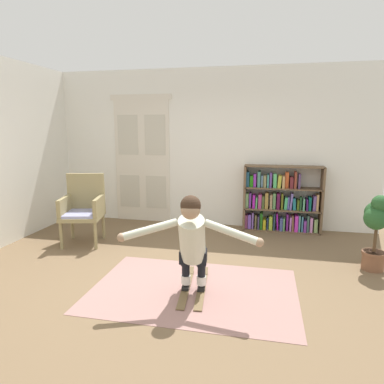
{
  "coord_description": "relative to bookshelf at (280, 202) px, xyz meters",
  "views": [
    {
      "loc": [
        1.0,
        -3.73,
        1.84
      ],
      "look_at": [
        0.13,
        0.32,
        1.05
      ],
      "focal_mm": 31.81,
      "sensor_mm": 36.0,
      "label": 1
    }
  ],
  "objects": [
    {
      "name": "skis_pair",
      "position": [
        -1.03,
        -2.54,
        -0.5
      ],
      "size": [
        0.37,
        0.99,
        0.07
      ],
      "color": "brown",
      "rests_on": "rug"
    },
    {
      "name": "wicker_chair",
      "position": [
        -3.1,
        -1.31,
        0.06
      ],
      "size": [
        0.72,
        0.72,
        1.1
      ],
      "color": "#938558",
      "rests_on": "ground"
    },
    {
      "name": "back_wall",
      "position": [
        -1.28,
        0.21,
        0.92
      ],
      "size": [
        6.0,
        0.1,
        2.9
      ],
      "primitive_type": "cube",
      "color": "white",
      "rests_on": "ground"
    },
    {
      "name": "bookshelf",
      "position": [
        0.0,
        0.0,
        0.0
      ],
      "size": [
        1.36,
        0.3,
        1.18
      ],
      "color": "brown",
      "rests_on": "ground"
    },
    {
      "name": "ground_plane",
      "position": [
        -1.28,
        -2.39,
        -0.53
      ],
      "size": [
        7.2,
        7.2,
        0.0
      ],
      "primitive_type": "plane",
      "color": "brown"
    },
    {
      "name": "double_door",
      "position": [
        -2.63,
        0.15,
        0.7
      ],
      "size": [
        1.22,
        0.05,
        2.45
      ],
      "color": "beige",
      "rests_on": "ground"
    },
    {
      "name": "person_skier",
      "position": [
        -1.01,
        -2.73,
        0.16
      ],
      "size": [
        1.45,
        0.67,
        1.1
      ],
      "color": "white",
      "rests_on": "skis_pair"
    },
    {
      "name": "rug",
      "position": [
        -1.03,
        -2.57,
        -0.52
      ],
      "size": [
        2.33,
        1.58,
        0.01
      ],
      "primitive_type": "cube",
      "color": "#9B726B",
      "rests_on": "ground"
    },
    {
      "name": "potted_plant",
      "position": [
        1.14,
        -1.51,
        0.07
      ],
      "size": [
        0.32,
        0.38,
        1.01
      ],
      "color": "brown",
      "rests_on": "ground"
    }
  ]
}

